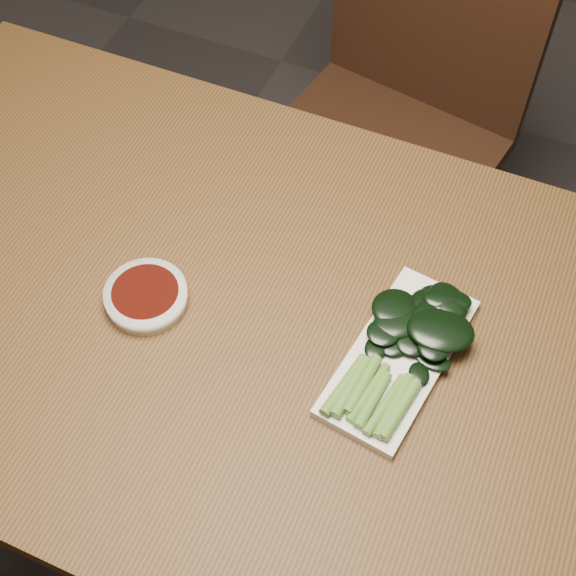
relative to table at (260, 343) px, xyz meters
The scene contains 6 objects.
ground 0.68m from the table, ahead, with size 6.00×6.00×0.00m, color #2A2828.
table is the anchor object (origin of this frame).
chair_far 0.74m from the table, 91.59° to the left, with size 0.54×0.54×0.89m.
sauce_bowl 0.18m from the table, 165.11° to the right, with size 0.11×0.11×0.03m.
serving_plate 0.21m from the table, ahead, with size 0.15×0.28×0.01m.
gai_lan 0.23m from the table, 10.01° to the left, with size 0.16×0.26×0.03m.
Camera 1 is at (0.28, -0.53, 1.68)m, focal length 50.00 mm.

